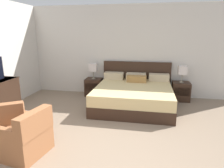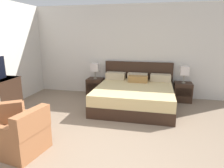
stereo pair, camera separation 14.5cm
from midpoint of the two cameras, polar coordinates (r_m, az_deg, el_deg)
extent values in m
cube|color=beige|center=(6.15, 5.21, 9.29)|extent=(7.05, 0.06, 2.72)
cube|color=#332116|center=(5.29, 7.06, -5.12)|extent=(1.95, 1.98, 0.28)
cube|color=#D6BC7F|center=(5.21, 7.15, -2.28)|extent=(1.93, 1.96, 0.27)
cube|color=#332116|center=(6.15, 8.10, 1.39)|extent=(2.03, 0.05, 1.06)
cube|color=#C6B28E|center=(6.02, 1.73, 2.38)|extent=(0.57, 0.28, 0.20)
cube|color=#C6B28E|center=(5.94, 7.99, 2.08)|extent=(0.57, 0.28, 0.20)
cube|color=#C6B28E|center=(5.93, 14.35, 1.74)|extent=(0.57, 0.28, 0.20)
cube|color=#A87A42|center=(5.68, 8.13, 1.40)|extent=(0.55, 0.22, 0.18)
cube|color=#332116|center=(6.24, -4.10, -0.82)|extent=(0.48, 0.45, 0.53)
cube|color=black|center=(6.02, -4.70, -0.85)|extent=(0.41, 0.01, 0.24)
cube|color=#332116|center=(6.05, 20.18, -2.15)|extent=(0.48, 0.45, 0.53)
cube|color=black|center=(5.83, 20.49, -2.24)|extent=(0.41, 0.01, 0.24)
cylinder|color=gray|center=(6.17, -4.14, 1.66)|extent=(0.11, 0.11, 0.02)
cylinder|color=gray|center=(6.15, -4.16, 2.71)|extent=(0.02, 0.02, 0.21)
cube|color=silver|center=(6.11, -4.20, 4.80)|extent=(0.23, 0.23, 0.24)
cylinder|color=gray|center=(5.98, 20.40, 0.39)|extent=(0.11, 0.11, 0.02)
cylinder|color=gray|center=(5.96, 20.50, 1.47)|extent=(0.02, 0.02, 0.21)
cube|color=silver|center=(5.92, 20.69, 3.61)|extent=(0.23, 0.23, 0.24)
cube|color=#935B38|center=(4.23, -27.23, -10.92)|extent=(0.94, 0.94, 0.40)
cube|color=#935B38|center=(3.84, -28.22, -7.39)|extent=(0.65, 0.51, 0.36)
cube|color=#935B38|center=(4.09, -23.57, -6.91)|extent=(0.43, 0.57, 0.18)
cube|color=#935B38|center=(3.64, -23.48, -14.62)|extent=(0.78, 0.78, 0.40)
cube|color=#935B38|center=(3.30, -20.77, -10.03)|extent=(0.27, 0.70, 0.36)
cube|color=#935B38|center=(3.34, -27.61, -12.18)|extent=(0.63, 0.19, 0.18)
cube|color=#935B38|center=(3.70, -20.68, -8.85)|extent=(0.63, 0.19, 0.18)
cylinder|color=gray|center=(4.87, -27.95, -10.15)|extent=(0.28, 0.28, 0.02)
camera|label=1|loc=(0.07, -89.10, 0.23)|focal=32.00mm
camera|label=2|loc=(0.07, 90.90, -0.23)|focal=32.00mm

